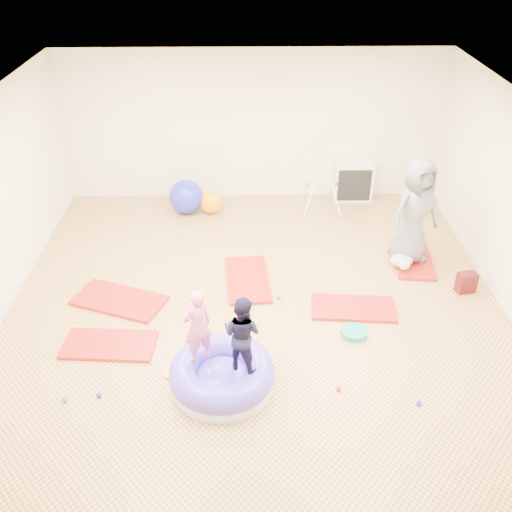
{
  "coord_description": "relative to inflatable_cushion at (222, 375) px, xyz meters",
  "views": [
    {
      "loc": [
        -0.12,
        -6.13,
        4.92
      ],
      "look_at": [
        0.0,
        0.3,
        0.9
      ],
      "focal_mm": 40.0,
      "sensor_mm": 36.0,
      "label": 1
    }
  ],
  "objects": [
    {
      "name": "room",
      "position": [
        0.43,
        1.15,
        1.25
      ],
      "size": [
        7.01,
        8.01,
        2.81
      ],
      "color": "gold",
      "rests_on": "ground"
    },
    {
      "name": "gym_mat_front_left",
      "position": [
        -1.49,
        0.71,
        -0.13
      ],
      "size": [
        1.22,
        0.67,
        0.05
      ],
      "primitive_type": "cube",
      "rotation": [
        0.0,
        0.0,
        -0.07
      ],
      "color": "#A3221D",
      "rests_on": "ground"
    },
    {
      "name": "gym_mat_mid_left",
      "position": [
        -1.54,
        1.68,
        -0.13
      ],
      "size": [
        1.44,
        1.07,
        0.05
      ],
      "primitive_type": "cube",
      "rotation": [
        0.0,
        0.0,
        -0.37
      ],
      "color": "#A3221D",
      "rests_on": "ground"
    },
    {
      "name": "gym_mat_center_back",
      "position": [
        0.32,
        2.18,
        -0.13
      ],
      "size": [
        0.71,
        1.29,
        0.05
      ],
      "primitive_type": "cube",
      "rotation": [
        0.0,
        0.0,
        1.65
      ],
      "color": "#A3221D",
      "rests_on": "ground"
    },
    {
      "name": "gym_mat_right",
      "position": [
        1.81,
        1.44,
        -0.13
      ],
      "size": [
        1.22,
        0.68,
        0.05
      ],
      "primitive_type": "cube",
      "rotation": [
        0.0,
        0.0,
        -0.08
      ],
      "color": "#A3221D",
      "rests_on": "ground"
    },
    {
      "name": "gym_mat_rear_right",
      "position": [
        2.98,
        2.7,
        -0.13
      ],
      "size": [
        0.71,
        1.22,
        0.05
      ],
      "primitive_type": "cube",
      "rotation": [
        0.0,
        0.0,
        1.46
      ],
      "color": "#A3221D",
      "rests_on": "ground"
    },
    {
      "name": "inflatable_cushion",
      "position": [
        0.0,
        0.0,
        0.0
      ],
      "size": [
        1.26,
        1.26,
        0.4
      ],
      "rotation": [
        0.0,
        0.0,
        0.22
      ],
      "color": "white",
      "rests_on": "ground"
    },
    {
      "name": "child_pink",
      "position": [
        -0.26,
        0.12,
        0.7
      ],
      "size": [
        0.42,
        0.38,
        0.97
      ],
      "primitive_type": "imported",
      "rotation": [
        0.0,
        0.0,
        3.67
      ],
      "color": "pink",
      "rests_on": "inflatable_cushion"
    },
    {
      "name": "child_navy",
      "position": [
        0.24,
        -0.02,
        0.69
      ],
      "size": [
        0.59,
        0.55,
        0.96
      ],
      "primitive_type": "imported",
      "rotation": [
        0.0,
        0.0,
        2.62
      ],
      "color": "black",
      "rests_on": "inflatable_cushion"
    },
    {
      "name": "adult_caregiver",
      "position": [
        2.87,
        2.69,
        0.74
      ],
      "size": [
        0.98,
        0.85,
        1.7
      ],
      "primitive_type": "imported",
      "rotation": [
        0.0,
        0.0,
        0.46
      ],
      "color": "slate",
      "rests_on": "gym_mat_rear_right"
    },
    {
      "name": "infant",
      "position": [
        2.72,
        2.45,
        0.0
      ],
      "size": [
        0.36,
        0.37,
        0.21
      ],
      "color": "silver",
      "rests_on": "gym_mat_rear_right"
    },
    {
      "name": "ball_pit_balls",
      "position": [
        0.33,
        0.76,
        -0.12
      ],
      "size": [
        4.14,
        2.72,
        0.06
      ],
      "color": "green",
      "rests_on": "ground"
    },
    {
      "name": "exercise_ball_blue",
      "position": [
        -0.79,
        4.46,
        0.16
      ],
      "size": [
        0.63,
        0.63,
        0.63
      ],
      "primitive_type": "sphere",
      "color": "#2326CF",
      "rests_on": "ground"
    },
    {
      "name": "exercise_ball_orange",
      "position": [
        -0.35,
        4.43,
        0.05
      ],
      "size": [
        0.42,
        0.42,
        0.42
      ],
      "primitive_type": "sphere",
      "color": "orange",
      "rests_on": "ground"
    },
    {
      "name": "infant_play_gym",
      "position": [
        1.69,
        4.51,
        0.21
      ],
      "size": [
        0.71,
        0.67,
        0.54
      ],
      "rotation": [
        0.0,
        0.0,
        0.16
      ],
      "color": "silver",
      "rests_on": "ground"
    },
    {
      "name": "cube_shelf",
      "position": [
        2.34,
        4.95,
        0.21
      ],
      "size": [
        0.73,
        0.36,
        0.73
      ],
      "color": "silver",
      "rests_on": "ground"
    },
    {
      "name": "balance_disc",
      "position": [
        1.72,
        0.88,
        -0.12
      ],
      "size": [
        0.35,
        0.35,
        0.08
      ],
      "primitive_type": "cylinder",
      "color": "#0E917A",
      "rests_on": "ground"
    },
    {
      "name": "backpack",
      "position": [
        3.53,
        1.85,
        0.0
      ],
      "size": [
        0.3,
        0.22,
        0.31
      ],
      "primitive_type": "cube",
      "rotation": [
        0.0,
        0.0,
        0.21
      ],
      "color": "maroon",
      "rests_on": "ground"
    },
    {
      "name": "yellow_toy",
      "position": [
        -0.63,
        0.19,
        -0.14
      ],
      "size": [
        0.21,
        0.21,
        0.03
      ],
      "primitive_type": "cylinder",
      "color": "gold",
      "rests_on": "ground"
    }
  ]
}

